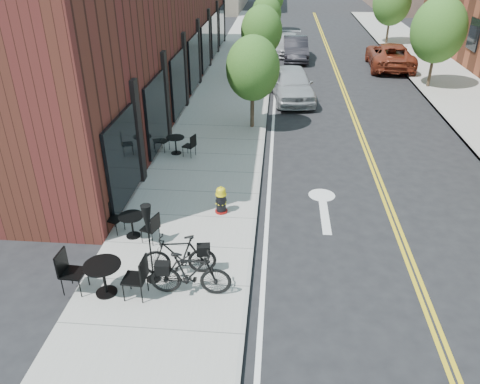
{
  "coord_description": "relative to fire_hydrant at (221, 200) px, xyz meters",
  "views": [
    {
      "loc": [
        0.49,
        -10.0,
        7.27
      ],
      "look_at": [
        -0.48,
        1.46,
        1.0
      ],
      "focal_mm": 35.0,
      "sensor_mm": 36.0,
      "label": 1
    }
  ],
  "objects": [
    {
      "name": "tree_far_b",
      "position": [
        9.67,
        14.21,
        2.53
      ],
      "size": [
        2.8,
        2.8,
        4.62
      ],
      "color": "#382B1E",
      "rests_on": "sidewalk_far"
    },
    {
      "name": "parked_car_far",
      "position": [
        8.4,
        18.64,
        0.25
      ],
      "size": [
        2.86,
        5.68,
        1.54
      ],
      "primitive_type": "imported",
      "rotation": [
        0.0,
        0.0,
        3.09
      ],
      "color": "maroon",
      "rests_on": "ground"
    },
    {
      "name": "bicycle_left",
      "position": [
        -0.65,
        -2.95,
        0.13
      ],
      "size": [
        1.83,
        0.77,
        1.07
      ],
      "primitive_type": "imported",
      "rotation": [
        0.0,
        0.0,
        -1.42
      ],
      "color": "black",
      "rests_on": "sidewalk_near"
    },
    {
      "name": "patio_umbrella",
      "position": [
        -1.23,
        -3.23,
        1.06
      ],
      "size": [
        0.33,
        0.33,
        2.04
      ],
      "color": "black",
      "rests_on": "sidewalk_near"
    },
    {
      "name": "sidewalk_near",
      "position": [
        -0.93,
        8.21,
        -0.46
      ],
      "size": [
        4.0,
        70.0,
        0.12
      ],
      "primitive_type": "cube",
      "color": "#9E9B93",
      "rests_on": "ground"
    },
    {
      "name": "parked_car_c",
      "position": [
        2.04,
        22.25,
        0.13
      ],
      "size": [
        2.22,
        4.65,
        1.31
      ],
      "primitive_type": "imported",
      "rotation": [
        0.0,
        0.0,
        -0.09
      ],
      "color": "#AEAEB3",
      "rests_on": "ground"
    },
    {
      "name": "fire_hydrant",
      "position": [
        0.0,
        0.0,
        0.0
      ],
      "size": [
        0.49,
        0.49,
        0.85
      ],
      "rotation": [
        0.0,
        0.0,
        0.41
      ],
      "color": "maroon",
      "rests_on": "sidewalk_near"
    },
    {
      "name": "bistro_set_c",
      "position": [
        -2.2,
        4.11,
        0.02
      ],
      "size": [
        1.59,
        0.92,
        0.84
      ],
      "rotation": [
        0.0,
        0.0,
        -0.36
      ],
      "color": "black",
      "rests_on": "sidewalk_near"
    },
    {
      "name": "parked_car_a",
      "position": [
        2.2,
        11.54,
        0.29
      ],
      "size": [
        2.52,
        4.98,
        1.62
      ],
      "primitive_type": "imported",
      "rotation": [
        0.0,
        0.0,
        0.13
      ],
      "color": "#A0A3A8",
      "rests_on": "ground"
    },
    {
      "name": "parked_car_b",
      "position": [
        2.55,
        20.43,
        0.21
      ],
      "size": [
        1.68,
        4.52,
        1.47
      ],
      "primitive_type": "imported",
      "rotation": [
        0.0,
        0.0,
        0.03
      ],
      "color": "black",
      "rests_on": "ground"
    },
    {
      "name": "tree_far_c",
      "position": [
        9.67,
        26.21,
        2.53
      ],
      "size": [
        2.8,
        2.8,
        4.62
      ],
      "color": "#382B1E",
      "rests_on": "sidewalk_far"
    },
    {
      "name": "ground",
      "position": [
        1.07,
        -1.79,
        -0.52
      ],
      "size": [
        120.0,
        120.0,
        0.0
      ],
      "primitive_type": "plane",
      "color": "black",
      "rests_on": "ground"
    },
    {
      "name": "bicycle_right",
      "position": [
        -0.25,
        -3.64,
        0.15
      ],
      "size": [
        1.87,
        0.58,
        1.11
      ],
      "primitive_type": "imported",
      "rotation": [
        0.0,
        0.0,
        1.6
      ],
      "color": "black",
      "rests_on": "sidewalk_near"
    },
    {
      "name": "tree_near_a",
      "position": [
        0.47,
        7.21,
        2.08
      ],
      "size": [
        2.2,
        2.2,
        3.81
      ],
      "color": "#382B1E",
      "rests_on": "sidewalk_near"
    },
    {
      "name": "bistro_set_b",
      "position": [
        -2.19,
        -3.79,
        0.12
      ],
      "size": [
        1.95,
        0.88,
        1.04
      ],
      "rotation": [
        0.0,
        0.0,
        -0.05
      ],
      "color": "black",
      "rests_on": "sidewalk_near"
    },
    {
      "name": "tree_near_b",
      "position": [
        0.47,
        15.21,
        2.19
      ],
      "size": [
        2.3,
        2.3,
        3.98
      ],
      "color": "#382B1E",
      "rests_on": "sidewalk_near"
    },
    {
      "name": "bistro_set_a",
      "position": [
        -2.24,
        -1.47,
        0.02
      ],
      "size": [
        1.59,
        0.89,
        0.84
      ],
      "rotation": [
        0.0,
        0.0,
        -0.34
      ],
      "color": "black",
      "rests_on": "sidewalk_near"
    },
    {
      "name": "building_near",
      "position": [
        -5.43,
        12.21,
        2.98
      ],
      "size": [
        5.0,
        28.0,
        7.0
      ],
      "primitive_type": "cube",
      "color": "#4A2117",
      "rests_on": "ground"
    },
    {
      "name": "tree_near_c",
      "position": [
        0.47,
        23.21,
        2.01
      ],
      "size": [
        2.1,
        2.1,
        3.67
      ],
      "color": "#382B1E",
      "rests_on": "sidewalk_near"
    }
  ]
}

